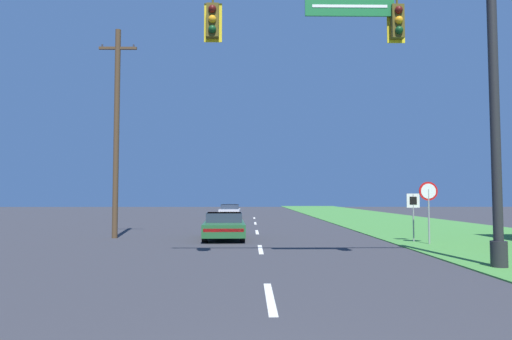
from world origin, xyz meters
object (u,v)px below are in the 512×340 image
object	(u,v)px
signal_mast	(417,79)
car_ahead	(224,226)
stop_sign	(428,199)
utility_pole_near	(116,129)
far_car	(230,211)
route_sign_post	(413,206)

from	to	relation	value
signal_mast	car_ahead	bearing A→B (deg)	123.75
signal_mast	stop_sign	world-z (taller)	signal_mast
signal_mast	utility_pole_near	xyz separation A→B (m)	(-10.97, 9.12, -0.07)
stop_sign	far_car	bearing A→B (deg)	111.02
far_car	route_sign_post	distance (m)	24.21
car_ahead	stop_sign	xyz separation A→B (m)	(8.42, -2.77, 1.26)
car_ahead	utility_pole_near	xyz separation A→B (m)	(-5.14, 0.39, 4.53)
far_car	stop_sign	distance (m)	25.31
signal_mast	route_sign_post	size ratio (longest dim) A/B	4.54
stop_sign	utility_pole_near	distance (m)	14.31
route_sign_post	utility_pole_near	bearing A→B (deg)	171.07
route_sign_post	far_car	bearing A→B (deg)	111.39
signal_mast	route_sign_post	xyz separation A→B (m)	(2.35, 7.03, -3.68)
car_ahead	far_car	bearing A→B (deg)	91.77
car_ahead	route_sign_post	bearing A→B (deg)	-11.74
car_ahead	far_car	distance (m)	20.84
signal_mast	far_car	distance (m)	30.60
stop_sign	route_sign_post	size ratio (longest dim) A/B	1.23
signal_mast	car_ahead	distance (m)	11.46
car_ahead	far_car	world-z (taller)	same
car_ahead	utility_pole_near	distance (m)	6.86
signal_mast	route_sign_post	bearing A→B (deg)	71.53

